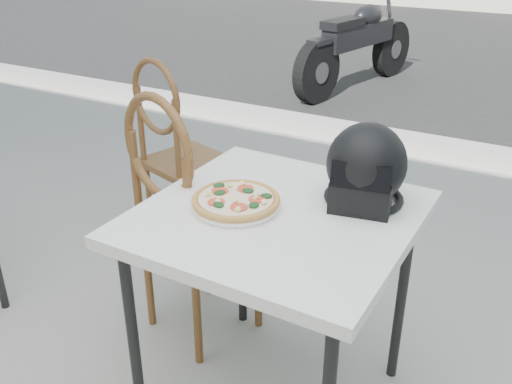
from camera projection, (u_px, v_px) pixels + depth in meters
The scene contains 9 objects.
street_asphalt at pixel (506, 57), 7.71m from camera, with size 30.00×8.00×0.00m, color black.
curb at pixel (439, 148), 4.53m from camera, with size 30.00×0.25×0.12m, color #A2A198.
cafe_table_main at pixel (277, 232), 1.93m from camera, with size 0.90×0.90×0.83m.
plate at pixel (236, 205), 1.92m from camera, with size 0.37×0.37×0.02m.
pizza at pixel (236, 200), 1.92m from camera, with size 0.34×0.34×0.04m.
helmet at pixel (366, 169), 1.91m from camera, with size 0.32×0.33×0.28m.
cafe_chair_main at pixel (184, 208), 2.34m from camera, with size 0.55×0.55×1.15m.
cafe_chair_side at pixel (175, 143), 3.12m from camera, with size 0.52×0.52×1.09m.
motorcycle at pixel (358, 46), 6.13m from camera, with size 0.68×2.09×1.05m.
Camera 1 is at (0.77, -1.40, 1.73)m, focal length 40.00 mm.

